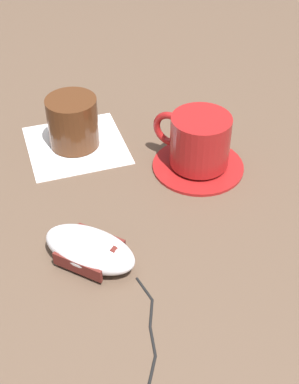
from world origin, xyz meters
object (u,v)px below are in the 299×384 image
at_px(coffee_cup, 199,140).
at_px(saucer, 198,165).
at_px(drinking_glass, 73,122).
at_px(computer_mouse, 90,249).

bearing_deg(coffee_cup, saucer, -176.83).
bearing_deg(drinking_glass, saucer, -130.21).
bearing_deg(saucer, coffee_cup, 3.17).
height_order(coffee_cup, computer_mouse, coffee_cup).
distance_m(coffee_cup, computer_mouse, 0.23).
height_order(computer_mouse, drinking_glass, drinking_glass).
bearing_deg(saucer, drinking_glass, 49.79).
relative_size(coffee_cup, drinking_glass, 1.37).
xyz_separation_m(coffee_cup, computer_mouse, (-0.12, 0.20, -0.03)).
bearing_deg(drinking_glass, computer_mouse, 167.44).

